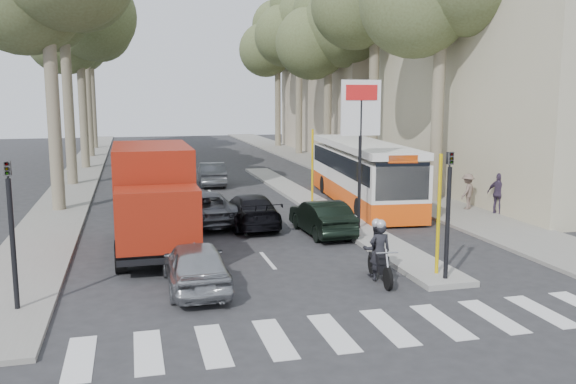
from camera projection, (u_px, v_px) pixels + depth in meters
name	position (u px, v px, depth m)	size (l,w,h in m)	color
ground	(314.00, 277.00, 17.16)	(120.00, 120.00, 0.00)	#28282B
sidewalk_right	(327.00, 166.00, 43.17)	(3.20, 70.00, 0.12)	gray
median_left	(85.00, 168.00, 41.92)	(2.40, 64.00, 0.12)	gray
traffic_island	(312.00, 203.00, 28.46)	(1.50, 26.00, 0.16)	gray
building_near	(538.00, 17.00, 31.03)	(11.00, 18.00, 18.00)	#BAB093
building_far	(372.00, 60.00, 52.22)	(11.00, 20.00, 16.00)	#B7A88E
billboard	(360.00, 133.00, 22.15)	(1.50, 12.10, 5.60)	yellow
traffic_light_island	(449.00, 194.00, 16.13)	(0.16, 0.41, 3.60)	black
traffic_light_left	(10.00, 209.00, 13.92)	(0.16, 0.41, 3.60)	black
tree_l_c	(80.00, 19.00, 40.50)	(7.40, 7.20, 13.71)	#6B604C
tree_l_d	(85.00, 8.00, 47.85)	(7.40, 7.20, 15.66)	#6B604C
tree_l_e	(91.00, 32.00, 55.63)	(7.40, 7.20, 14.49)	#6B604C
tree_r_c	(330.00, 28.00, 42.81)	(7.40, 7.20, 13.32)	#6B604C
tree_r_d	(300.00, 21.00, 50.26)	(7.40, 7.20, 14.88)	#6B604C
tree_r_e	(279.00, 38.00, 58.04)	(7.40, 7.20, 14.10)	#6B604C
silver_hatchback	(196.00, 265.00, 16.00)	(1.55, 3.86, 1.32)	#9DA0A5
dark_hatchback	(322.00, 217.00, 22.28)	(1.34, 3.86, 1.27)	black
queue_car_a	(204.00, 208.00, 24.03)	(2.18, 4.72, 1.31)	#4D4F55
queue_car_b	(250.00, 210.00, 23.62)	(1.79, 4.39, 1.27)	black
queue_car_c	(174.00, 187.00, 28.73)	(1.79, 4.45, 1.52)	gray
queue_car_d	(212.00, 174.00, 34.26)	(1.38, 3.97, 1.31)	#4B4E53
queue_car_e	(141.00, 195.00, 27.45)	(1.69, 4.16, 1.21)	black
red_truck	(153.00, 196.00, 19.80)	(2.49, 6.43, 3.42)	black
city_bus	(362.00, 171.00, 28.38)	(3.48, 11.25, 2.92)	#F14E0D
motorcycle	(378.00, 252.00, 16.80)	(0.79, 2.05, 1.74)	black
pedestrian_near	(499.00, 193.00, 25.50)	(1.01, 0.49, 1.72)	#41344E
pedestrian_far	(468.00, 191.00, 26.54)	(1.01, 0.45, 1.56)	#705D54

